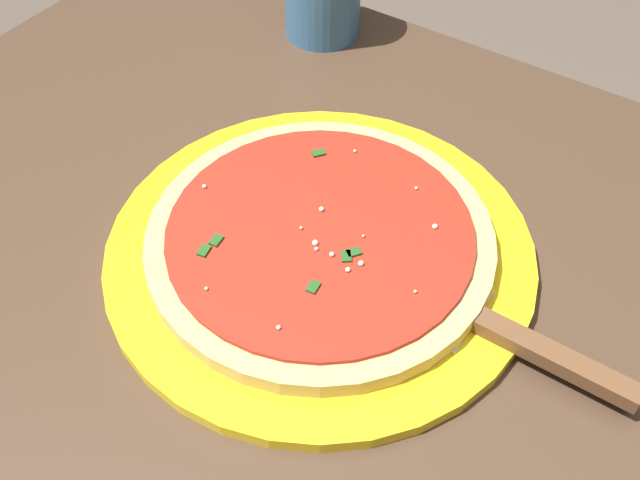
% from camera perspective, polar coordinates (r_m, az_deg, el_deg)
% --- Properties ---
extents(restaurant_table, '(1.11, 0.81, 0.75)m').
position_cam_1_polar(restaurant_table, '(0.73, 1.65, -11.56)').
color(restaurant_table, black).
rests_on(restaurant_table, ground_plane).
extents(serving_plate, '(0.37, 0.37, 0.01)m').
position_cam_1_polar(serving_plate, '(0.64, 0.00, -0.82)').
color(serving_plate, yellow).
rests_on(serving_plate, restaurant_table).
extents(pizza, '(0.30, 0.30, 0.02)m').
position_cam_1_polar(pizza, '(0.63, -0.00, 0.12)').
color(pizza, '#DBB26B').
rests_on(pizza, serving_plate).
extents(pizza_server, '(0.22, 0.07, 0.01)m').
position_cam_1_polar(pizza_server, '(0.59, 13.97, -7.05)').
color(pizza_server, silver).
rests_on(pizza_server, serving_plate).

